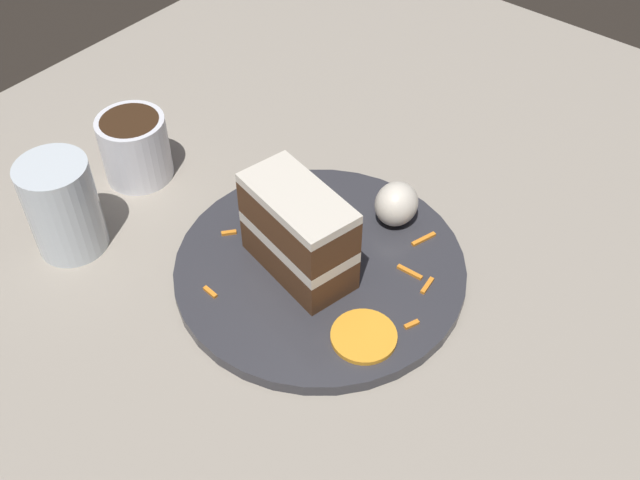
% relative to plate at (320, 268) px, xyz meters
% --- Properties ---
extents(ground_plane, '(6.00, 6.00, 0.00)m').
position_rel_plate_xyz_m(ground_plane, '(-0.01, 0.03, -0.04)').
color(ground_plane, black).
rests_on(ground_plane, ground).
extents(dining_table, '(1.10, 1.03, 0.03)m').
position_rel_plate_xyz_m(dining_table, '(-0.01, 0.03, -0.02)').
color(dining_table, gray).
rests_on(dining_table, ground).
extents(plate, '(0.27, 0.27, 0.01)m').
position_rel_plate_xyz_m(plate, '(0.00, 0.00, 0.00)').
color(plate, '#333338').
rests_on(plate, dining_table).
extents(cake_slice, '(0.08, 0.12, 0.09)m').
position_rel_plate_xyz_m(cake_slice, '(0.01, -0.01, 0.05)').
color(cake_slice, '#4C2D19').
rests_on(cake_slice, plate).
extents(cream_dollop, '(0.04, 0.04, 0.04)m').
position_rel_plate_xyz_m(cream_dollop, '(-0.09, 0.02, 0.03)').
color(cream_dollop, silver).
rests_on(cream_dollop, plate).
extents(orange_garnish, '(0.06, 0.06, 0.00)m').
position_rel_plate_xyz_m(orange_garnish, '(0.04, 0.08, 0.01)').
color(orange_garnish, orange).
rests_on(orange_garnish, plate).
extents(carrot_shreds_scatter, '(0.19, 0.21, 0.00)m').
position_rel_plate_xyz_m(carrot_shreds_scatter, '(-0.02, 0.04, 0.01)').
color(carrot_shreds_scatter, orange).
rests_on(carrot_shreds_scatter, plate).
extents(drinking_glass, '(0.07, 0.07, 0.10)m').
position_rel_plate_xyz_m(drinking_glass, '(0.12, -0.21, 0.04)').
color(drinking_glass, silver).
rests_on(drinking_glass, dining_table).
extents(coffee_mug, '(0.07, 0.07, 0.07)m').
position_rel_plate_xyz_m(coffee_mug, '(0.01, -0.24, 0.03)').
color(coffee_mug, white).
rests_on(coffee_mug, dining_table).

